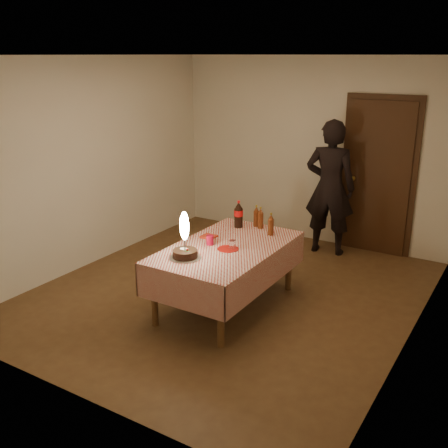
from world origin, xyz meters
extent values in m
cube|color=brown|center=(0.00, 0.00, 0.00)|extent=(4.00, 4.50, 0.01)
cube|color=silver|center=(0.00, 2.25, 1.30)|extent=(4.00, 0.04, 2.60)
cube|color=silver|center=(0.00, -2.25, 1.30)|extent=(4.00, 0.04, 2.60)
cube|color=silver|center=(-2.00, 0.00, 1.30)|extent=(0.04, 4.50, 2.60)
cube|color=silver|center=(2.00, 0.00, 1.30)|extent=(0.04, 4.50, 2.60)
cube|color=silver|center=(0.00, 0.00, 2.60)|extent=(4.00, 4.50, 0.04)
cube|color=#472814|center=(1.00, 2.22, 1.02)|extent=(0.85, 0.05, 2.05)
sphere|color=#B28C33|center=(0.68, 2.17, 1.00)|extent=(0.06, 0.06, 0.06)
cube|color=brown|center=(0.15, -0.28, 0.66)|extent=(0.90, 1.60, 0.04)
cylinder|color=brown|center=(-0.24, -1.02, 0.32)|extent=(0.07, 0.07, 0.64)
cylinder|color=brown|center=(0.54, -1.02, 0.32)|extent=(0.07, 0.07, 0.64)
cylinder|color=brown|center=(-0.24, 0.46, 0.32)|extent=(0.07, 0.07, 0.64)
cylinder|color=brown|center=(0.54, 0.46, 0.32)|extent=(0.07, 0.07, 0.64)
cube|color=beige|center=(0.15, -0.28, 0.69)|extent=(1.02, 1.72, 0.01)
cube|color=beige|center=(0.15, -1.13, 0.51)|extent=(1.02, 0.01, 0.34)
cube|color=beige|center=(0.15, 0.58, 0.51)|extent=(1.02, 0.01, 0.34)
cube|color=beige|center=(-0.35, -0.28, 0.51)|extent=(0.01, 1.72, 0.34)
cube|color=beige|center=(0.66, -0.28, 0.51)|extent=(0.01, 1.72, 0.34)
cylinder|color=white|center=(-0.03, -0.77, 0.69)|extent=(0.31, 0.31, 0.01)
cylinder|color=black|center=(-0.03, -0.77, 0.74)|extent=(0.24, 0.24, 0.08)
cylinder|color=white|center=(-0.05, -0.75, 0.77)|extent=(0.07, 0.07, 0.00)
sphere|color=red|center=(0.00, -0.78, 0.78)|extent=(0.02, 0.02, 0.02)
cube|color=#19721E|center=(0.02, -0.79, 0.77)|extent=(0.02, 0.01, 0.00)
cube|color=#19721E|center=(-0.01, -0.79, 0.77)|extent=(0.01, 0.02, 0.00)
cylinder|color=#262628|center=(-0.03, -0.77, 0.83)|extent=(0.01, 0.01, 0.12)
ellipsoid|color=#FFF2BF|center=(-0.03, -0.77, 1.02)|extent=(0.09, 0.09, 0.29)
sphere|color=white|center=(-0.03, -0.77, 0.91)|extent=(0.04, 0.04, 0.04)
cylinder|color=#B9120C|center=(0.21, -0.35, 0.70)|extent=(0.22, 0.22, 0.01)
cylinder|color=#A70B27|center=(-0.02, -0.33, 0.74)|extent=(0.08, 0.08, 0.10)
cylinder|color=white|center=(0.24, -0.31, 0.74)|extent=(0.07, 0.07, 0.09)
cube|color=#B02A14|center=(-0.16, -0.15, 0.70)|extent=(0.15, 0.15, 0.02)
cylinder|color=black|center=(-0.06, 0.34, 0.80)|extent=(0.10, 0.10, 0.22)
cylinder|color=red|center=(-0.06, 0.34, 0.86)|extent=(0.10, 0.10, 0.07)
cone|color=black|center=(-0.06, 0.34, 0.95)|extent=(0.10, 0.10, 0.08)
cylinder|color=red|center=(-0.06, 0.34, 1.00)|extent=(0.03, 0.03, 0.03)
cylinder|color=#5E2810|center=(0.10, 0.47, 0.78)|extent=(0.06, 0.06, 0.18)
cone|color=#5E2810|center=(0.10, 0.47, 0.90)|extent=(0.06, 0.06, 0.06)
cylinder|color=olive|center=(0.10, 0.47, 0.94)|extent=(0.02, 0.02, 0.02)
cylinder|color=#5E2810|center=(0.38, 0.29, 0.78)|extent=(0.06, 0.06, 0.18)
cone|color=#5E2810|center=(0.38, 0.29, 0.90)|extent=(0.06, 0.06, 0.06)
cylinder|color=olive|center=(0.38, 0.29, 0.94)|extent=(0.02, 0.02, 0.02)
cylinder|color=#5E2810|center=(0.18, 0.43, 0.78)|extent=(0.06, 0.06, 0.18)
cone|color=#5E2810|center=(0.18, 0.43, 0.90)|extent=(0.06, 0.06, 0.06)
cylinder|color=olive|center=(0.18, 0.43, 0.94)|extent=(0.02, 0.02, 0.02)
imported|color=black|center=(0.47, 1.85, 0.91)|extent=(0.72, 0.53, 1.82)
cube|color=black|center=(0.45, 1.98, 1.56)|extent=(0.14, 0.11, 0.10)
cylinder|color=black|center=(0.44, 2.06, 1.56)|extent=(0.09, 0.09, 0.08)
camera|label=1|loc=(2.82, -4.68, 2.61)|focal=42.00mm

